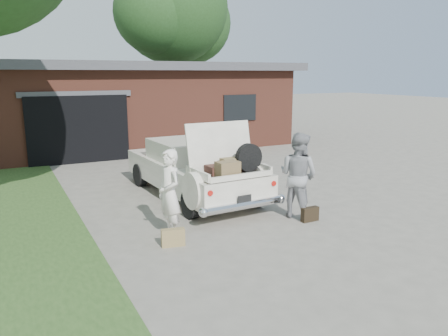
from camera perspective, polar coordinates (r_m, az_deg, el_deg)
name	(u,v)px	position (r m, az deg, el deg)	size (l,w,h in m)	color
ground	(239,231)	(8.25, 1.94, -8.28)	(90.00, 90.00, 0.00)	gray
house	(125,103)	(18.86, -12.77, 8.24)	(12.80, 7.80, 3.30)	brown
tree_right	(173,12)	(26.59, -6.63, 19.58)	(7.35, 6.39, 9.79)	#38281E
sedan	(193,168)	(10.42, -4.02, -0.04)	(2.01, 4.69, 1.90)	white
woman_left	(169,194)	(7.83, -7.15, -3.35)	(0.58, 0.38, 1.60)	white
woman_right	(298,175)	(8.94, 9.66, -0.96)	(0.85, 0.66, 1.75)	gray
suitcase_left	(173,238)	(7.58, -6.67, -9.01)	(0.40, 0.13, 0.31)	#99814E
suitcase_right	(310,214)	(8.91, 11.16, -5.95)	(0.38, 0.12, 0.29)	black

